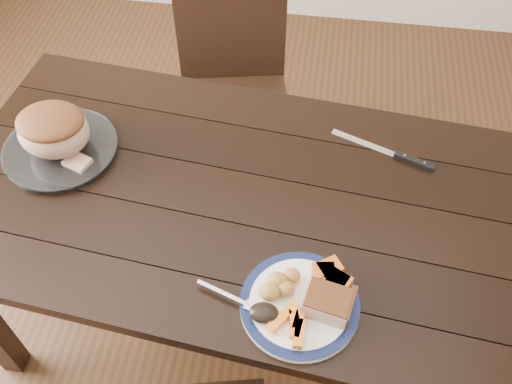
# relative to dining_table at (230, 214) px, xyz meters

# --- Properties ---
(ground) EXTENTS (4.00, 4.00, 0.00)m
(ground) POSITION_rel_dining_table_xyz_m (0.00, 0.00, -0.66)
(ground) COLOR #472B16
(ground) RESTS_ON ground
(dining_table) EXTENTS (1.68, 1.06, 0.75)m
(dining_table) POSITION_rel_dining_table_xyz_m (0.00, 0.00, 0.00)
(dining_table) COLOR black
(dining_table) RESTS_ON ground
(chair_far) EXTENTS (0.50, 0.51, 0.93)m
(chair_far) POSITION_rel_dining_table_xyz_m (-0.12, 0.74, -0.13)
(chair_far) COLOR black
(chair_far) RESTS_ON ground
(dinner_plate) EXTENTS (0.29, 0.29, 0.02)m
(dinner_plate) POSITION_rel_dining_table_xyz_m (0.23, -0.32, 0.10)
(dinner_plate) COLOR white
(dinner_plate) RESTS_ON dining_table
(plate_rim) EXTENTS (0.29, 0.29, 0.02)m
(plate_rim) POSITION_rel_dining_table_xyz_m (0.23, -0.32, 0.11)
(plate_rim) COLOR #0B143B
(plate_rim) RESTS_ON dinner_plate
(serving_platter) EXTENTS (0.33, 0.33, 0.02)m
(serving_platter) POSITION_rel_dining_table_xyz_m (-0.52, 0.09, 0.10)
(serving_platter) COLOR white
(serving_platter) RESTS_ON dining_table
(pork_slice) EXTENTS (0.12, 0.11, 0.05)m
(pork_slice) POSITION_rel_dining_table_xyz_m (0.29, -0.32, 0.14)
(pork_slice) COLOR tan
(pork_slice) RESTS_ON dinner_plate
(roasted_potatoes) EXTENTS (0.10, 0.10, 0.04)m
(roasted_potatoes) POSITION_rel_dining_table_xyz_m (0.18, -0.29, 0.13)
(roasted_potatoes) COLOR gold
(roasted_potatoes) RESTS_ON dinner_plate
(carrot_batons) EXTENTS (0.09, 0.11, 0.02)m
(carrot_batons) POSITION_rel_dining_table_xyz_m (0.22, -0.38, 0.12)
(carrot_batons) COLOR orange
(carrot_batons) RESTS_ON dinner_plate
(pumpkin_wedges) EXTENTS (0.10, 0.10, 0.04)m
(pumpkin_wedges) POSITION_rel_dining_table_xyz_m (0.30, -0.25, 0.13)
(pumpkin_wedges) COLOR orange
(pumpkin_wedges) RESTS_ON dinner_plate
(dark_mushroom) EXTENTS (0.07, 0.05, 0.03)m
(dark_mushroom) POSITION_rel_dining_table_xyz_m (0.15, -0.36, 0.13)
(dark_mushroom) COLOR black
(dark_mushroom) RESTS_ON dinner_plate
(fork) EXTENTS (0.17, 0.07, 0.00)m
(fork) POSITION_rel_dining_table_xyz_m (0.07, -0.33, 0.11)
(fork) COLOR silver
(fork) RESTS_ON dinner_plate
(roast_joint) EXTENTS (0.21, 0.18, 0.13)m
(roast_joint) POSITION_rel_dining_table_xyz_m (-0.52, 0.09, 0.18)
(roast_joint) COLOR tan
(roast_joint) RESTS_ON serving_platter
(cut_slice) EXTENTS (0.09, 0.08, 0.02)m
(cut_slice) POSITION_rel_dining_table_xyz_m (-0.45, 0.03, 0.12)
(cut_slice) COLOR tan
(cut_slice) RESTS_ON serving_platter
(carving_knife) EXTENTS (0.31, 0.13, 0.01)m
(carving_knife) POSITION_rel_dining_table_xyz_m (0.48, 0.21, 0.10)
(carving_knife) COLOR silver
(carving_knife) RESTS_ON dining_table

